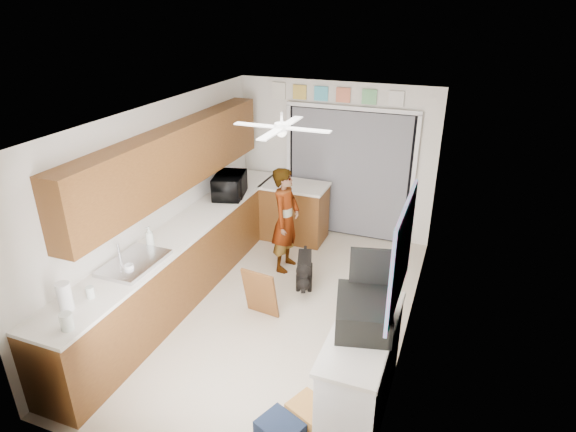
% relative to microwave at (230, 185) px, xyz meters
% --- Properties ---
extents(floor, '(5.00, 5.00, 0.00)m').
position_rel_microwave_xyz_m(floor, '(1.23, -1.19, -1.11)').
color(floor, beige).
rests_on(floor, ground).
extents(ceiling, '(5.00, 5.00, 0.00)m').
position_rel_microwave_xyz_m(ceiling, '(1.23, -1.19, 1.39)').
color(ceiling, white).
rests_on(ceiling, ground).
extents(wall_back, '(3.20, 0.00, 3.20)m').
position_rel_microwave_xyz_m(wall_back, '(1.23, 1.31, 0.14)').
color(wall_back, silver).
rests_on(wall_back, ground).
extents(wall_front, '(3.20, 0.00, 3.20)m').
position_rel_microwave_xyz_m(wall_front, '(1.23, -3.69, 0.14)').
color(wall_front, silver).
rests_on(wall_front, ground).
extents(wall_left, '(0.00, 5.00, 5.00)m').
position_rel_microwave_xyz_m(wall_left, '(-0.37, -1.19, 0.14)').
color(wall_left, silver).
rests_on(wall_left, ground).
extents(wall_right, '(0.00, 5.00, 5.00)m').
position_rel_microwave_xyz_m(wall_right, '(2.83, -1.19, 0.14)').
color(wall_right, silver).
rests_on(wall_right, ground).
extents(left_base_cabinets, '(0.60, 4.80, 0.90)m').
position_rel_microwave_xyz_m(left_base_cabinets, '(-0.07, -1.19, -0.66)').
color(left_base_cabinets, brown).
rests_on(left_base_cabinets, floor).
extents(left_countertop, '(0.62, 4.80, 0.04)m').
position_rel_microwave_xyz_m(left_countertop, '(-0.06, -1.19, -0.19)').
color(left_countertop, white).
rests_on(left_countertop, left_base_cabinets).
extents(upper_cabinets, '(0.32, 4.00, 0.80)m').
position_rel_microwave_xyz_m(upper_cabinets, '(-0.21, -0.99, 0.69)').
color(upper_cabinets, brown).
rests_on(upper_cabinets, wall_left).
extents(sink_basin, '(0.50, 0.76, 0.06)m').
position_rel_microwave_xyz_m(sink_basin, '(-0.06, -2.19, -0.16)').
color(sink_basin, silver).
rests_on(sink_basin, left_countertop).
extents(faucet, '(0.03, 0.03, 0.22)m').
position_rel_microwave_xyz_m(faucet, '(-0.25, -2.19, -0.06)').
color(faucet, silver).
rests_on(faucet, left_countertop).
extents(peninsula_base, '(1.00, 0.60, 0.90)m').
position_rel_microwave_xyz_m(peninsula_base, '(0.73, 0.81, -0.66)').
color(peninsula_base, brown).
rests_on(peninsula_base, floor).
extents(peninsula_top, '(1.04, 0.64, 0.04)m').
position_rel_microwave_xyz_m(peninsula_top, '(0.73, 0.81, -0.19)').
color(peninsula_top, white).
rests_on(peninsula_top, peninsula_base).
extents(back_opening_recess, '(2.00, 0.06, 2.10)m').
position_rel_microwave_xyz_m(back_opening_recess, '(1.48, 1.28, -0.06)').
color(back_opening_recess, black).
rests_on(back_opening_recess, wall_back).
extents(curtain_panel, '(1.90, 0.03, 2.05)m').
position_rel_microwave_xyz_m(curtain_panel, '(1.48, 1.24, -0.06)').
color(curtain_panel, gray).
rests_on(curtain_panel, wall_back).
extents(door_trim_left, '(0.06, 0.04, 2.10)m').
position_rel_microwave_xyz_m(door_trim_left, '(0.46, 1.25, -0.06)').
color(door_trim_left, white).
rests_on(door_trim_left, wall_back).
extents(door_trim_right, '(0.06, 0.04, 2.10)m').
position_rel_microwave_xyz_m(door_trim_right, '(2.50, 1.25, -0.06)').
color(door_trim_right, white).
rests_on(door_trim_right, wall_back).
extents(door_trim_head, '(2.10, 0.04, 0.06)m').
position_rel_microwave_xyz_m(door_trim_head, '(1.48, 1.25, 1.01)').
color(door_trim_head, white).
rests_on(door_trim_head, wall_back).
extents(header_frame_0, '(0.22, 0.02, 0.22)m').
position_rel_microwave_xyz_m(header_frame_0, '(0.63, 1.28, 1.19)').
color(header_frame_0, gold).
rests_on(header_frame_0, wall_back).
extents(header_frame_1, '(0.22, 0.02, 0.22)m').
position_rel_microwave_xyz_m(header_frame_1, '(0.98, 1.28, 1.19)').
color(header_frame_1, '#4FB8D2').
rests_on(header_frame_1, wall_back).
extents(header_frame_2, '(0.22, 0.02, 0.22)m').
position_rel_microwave_xyz_m(header_frame_2, '(1.33, 1.28, 1.19)').
color(header_frame_2, '#DF7653').
rests_on(header_frame_2, wall_back).
extents(header_frame_3, '(0.22, 0.02, 0.22)m').
position_rel_microwave_xyz_m(header_frame_3, '(1.73, 1.28, 1.19)').
color(header_frame_3, '#66B470').
rests_on(header_frame_3, wall_back).
extents(header_frame_4, '(0.22, 0.02, 0.22)m').
position_rel_microwave_xyz_m(header_frame_4, '(2.13, 1.28, 1.19)').
color(header_frame_4, silver).
rests_on(header_frame_4, wall_back).
extents(route66_sign, '(0.22, 0.02, 0.26)m').
position_rel_microwave_xyz_m(route66_sign, '(0.28, 1.28, 1.19)').
color(route66_sign, silver).
rests_on(route66_sign, wall_back).
extents(right_counter_base, '(0.50, 1.40, 0.90)m').
position_rel_microwave_xyz_m(right_counter_base, '(2.58, -2.39, -0.66)').
color(right_counter_base, white).
rests_on(right_counter_base, floor).
extents(right_counter_top, '(0.54, 1.44, 0.04)m').
position_rel_microwave_xyz_m(right_counter_top, '(2.57, -2.39, -0.19)').
color(right_counter_top, white).
rests_on(right_counter_top, right_counter_base).
extents(abstract_painting, '(0.03, 1.15, 0.95)m').
position_rel_microwave_xyz_m(abstract_painting, '(2.81, -2.19, 0.54)').
color(abstract_painting, '#DA50B9').
rests_on(abstract_painting, wall_right).
extents(ceiling_fan, '(1.14, 1.14, 0.24)m').
position_rel_microwave_xyz_m(ceiling_fan, '(1.23, -0.99, 1.21)').
color(ceiling_fan, white).
rests_on(ceiling_fan, ceiling).
extents(microwave, '(0.56, 0.70, 0.34)m').
position_rel_microwave_xyz_m(microwave, '(0.00, 0.00, 0.00)').
color(microwave, black).
rests_on(microwave, left_countertop).
extents(soap_bottle, '(0.12, 0.12, 0.26)m').
position_rel_microwave_xyz_m(soap_bottle, '(-0.15, -1.77, -0.04)').
color(soap_bottle, silver).
rests_on(soap_bottle, left_countertop).
extents(cup, '(0.14, 0.14, 0.08)m').
position_rel_microwave_xyz_m(cup, '(-0.02, -2.34, -0.13)').
color(cup, white).
rests_on(cup, left_countertop).
extents(jar_a, '(0.15, 0.15, 0.16)m').
position_rel_microwave_xyz_m(jar_a, '(0.10, -3.35, -0.09)').
color(jar_a, silver).
rests_on(jar_a, left_countertop).
extents(jar_b, '(0.10, 0.10, 0.12)m').
position_rel_microwave_xyz_m(jar_b, '(-0.05, -2.88, -0.11)').
color(jar_b, silver).
rests_on(jar_b, left_countertop).
extents(paper_towel_roll, '(0.14, 0.14, 0.29)m').
position_rel_microwave_xyz_m(paper_towel_roll, '(-0.12, -3.12, -0.03)').
color(paper_towel_roll, white).
rests_on(paper_towel_roll, left_countertop).
extents(suitcase, '(0.62, 0.73, 0.27)m').
position_rel_microwave_xyz_m(suitcase, '(2.55, -2.36, -0.03)').
color(suitcase, black).
rests_on(suitcase, right_counter_top).
extents(suitcase_rim, '(0.56, 0.67, 0.02)m').
position_rel_microwave_xyz_m(suitcase_rim, '(2.55, -2.36, -0.14)').
color(suitcase_rim, yellow).
rests_on(suitcase_rim, suitcase).
extents(suitcase_lid, '(0.42, 0.13, 0.50)m').
position_rel_microwave_xyz_m(suitcase_lid, '(2.55, -2.07, 0.22)').
color(suitcase_lid, black).
rests_on(suitcase_lid, suitcase).
extents(cardboard_box, '(0.50, 0.45, 0.25)m').
position_rel_microwave_xyz_m(cardboard_box, '(2.23, -2.79, -0.98)').
color(cardboard_box, '#B27F38').
rests_on(cardboard_box, floor).
extents(navy_crate, '(0.46, 0.43, 0.23)m').
position_rel_microwave_xyz_m(navy_crate, '(2.02, -3.04, -1.00)').
color(navy_crate, '#152035').
rests_on(navy_crate, floor).
extents(cabinet_door_panel, '(0.46, 0.22, 0.66)m').
position_rel_microwave_xyz_m(cabinet_door_panel, '(1.09, -1.38, -0.78)').
color(cabinet_door_panel, brown).
rests_on(cabinet_door_panel, floor).
extents(man, '(0.39, 0.57, 1.54)m').
position_rel_microwave_xyz_m(man, '(0.95, -0.15, -0.34)').
color(man, white).
rests_on(man, floor).
extents(dog, '(0.45, 0.69, 0.50)m').
position_rel_microwave_xyz_m(dog, '(1.36, -0.50, -0.86)').
color(dog, black).
rests_on(dog, floor).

